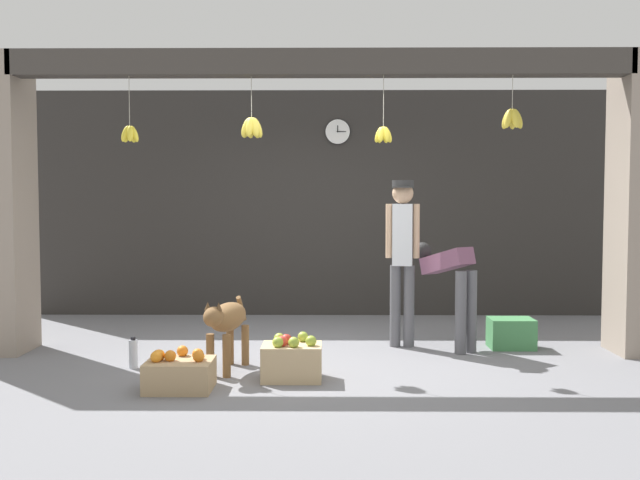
# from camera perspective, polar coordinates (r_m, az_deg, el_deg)

# --- Properties ---
(ground_plane) EXTENTS (60.00, 60.00, 0.00)m
(ground_plane) POSITION_cam_1_polar(r_m,az_deg,el_deg) (6.84, -0.03, -9.48)
(ground_plane) COLOR slate
(shop_back_wall) EXTENTS (7.77, 0.12, 2.91)m
(shop_back_wall) POSITION_cam_1_polar(r_m,az_deg,el_deg) (9.29, 0.14, 2.93)
(shop_back_wall) COLOR #2D2B28
(shop_back_wall) RESTS_ON ground_plane
(storefront_awning) EXTENTS (5.87, 0.30, 0.88)m
(storefront_awning) POSITION_cam_1_polar(r_m,az_deg,el_deg) (6.91, -0.01, 13.69)
(storefront_awning) COLOR #3D3833
(dog) EXTENTS (0.38, 0.89, 0.66)m
(dog) POSITION_cam_1_polar(r_m,az_deg,el_deg) (6.32, -7.49, -6.46)
(dog) COLOR brown
(dog) RESTS_ON ground_plane
(shopkeeper) EXTENTS (0.34, 0.29, 1.70)m
(shopkeeper) POSITION_cam_1_polar(r_m,az_deg,el_deg) (7.30, 6.61, -0.67)
(shopkeeper) COLOR #56565B
(shopkeeper) RESTS_ON ground_plane
(worker_stooping) EXTENTS (0.57, 0.74, 1.06)m
(worker_stooping) POSITION_cam_1_polar(r_m,az_deg,el_deg) (7.27, 10.39, -3.14)
(worker_stooping) COLOR #56565B
(worker_stooping) RESTS_ON ground_plane
(fruit_crate_oranges) EXTENTS (0.52, 0.43, 0.32)m
(fruit_crate_oranges) POSITION_cam_1_polar(r_m,az_deg,el_deg) (5.85, -11.19, -10.41)
(fruit_crate_oranges) COLOR tan
(fruit_crate_oranges) RESTS_ON ground_plane
(fruit_crate_apples) EXTENTS (0.50, 0.37, 0.38)m
(fruit_crate_apples) POSITION_cam_1_polar(r_m,az_deg,el_deg) (6.04, -2.28, -9.58)
(fruit_crate_apples) COLOR tan
(fruit_crate_apples) RESTS_ON ground_plane
(produce_box_green) EXTENTS (0.44, 0.33, 0.30)m
(produce_box_green) POSITION_cam_1_polar(r_m,az_deg,el_deg) (7.54, 15.04, -7.22)
(produce_box_green) COLOR #42844C
(produce_box_green) RESTS_ON ground_plane
(water_bottle) EXTENTS (0.08, 0.08, 0.28)m
(water_bottle) POSITION_cam_1_polar(r_m,az_deg,el_deg) (6.65, -14.71, -8.79)
(water_bottle) COLOR silver
(water_bottle) RESTS_ON ground_plane
(wall_clock) EXTENTS (0.33, 0.03, 0.33)m
(wall_clock) POSITION_cam_1_polar(r_m,az_deg,el_deg) (9.26, 1.42, 8.66)
(wall_clock) COLOR black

